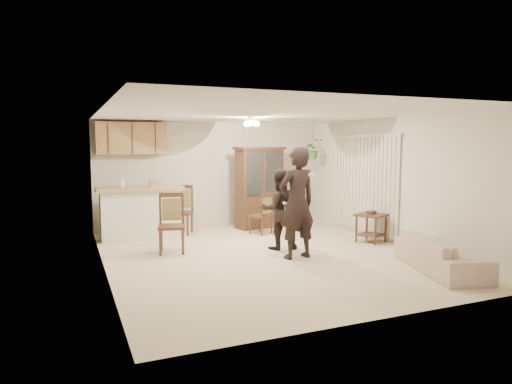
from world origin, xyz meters
name	(u,v)px	position (x,y,z in m)	size (l,w,h in m)	color
floor	(266,255)	(0.00, 0.00, 0.00)	(6.50, 6.50, 0.00)	beige
ceiling	(267,114)	(0.00, 0.00, 2.50)	(5.50, 6.50, 0.02)	white
wall_back	(212,174)	(0.00, 3.25, 1.25)	(5.50, 0.02, 2.50)	silver
wall_front	(386,210)	(0.00, -3.25, 1.25)	(5.50, 0.02, 2.50)	silver
wall_left	(103,192)	(-2.75, 0.00, 1.25)	(0.02, 6.50, 2.50)	silver
wall_right	(392,181)	(2.75, 0.00, 1.25)	(0.02, 6.50, 2.50)	silver
breakfast_bar	(140,215)	(-1.85, 2.35, 0.50)	(1.60, 0.55, 1.00)	silver
bar_top	(140,189)	(-1.85, 2.35, 1.05)	(1.75, 0.70, 0.08)	tan
upper_cabinets	(131,138)	(-1.90, 3.07, 2.10)	(1.50, 0.34, 0.70)	olive
vertical_blinds	(363,184)	(2.71, 0.90, 1.10)	(0.06, 2.30, 2.10)	beige
ceiling_fixture	(251,123)	(0.20, 1.20, 2.40)	(0.36, 0.36, 0.20)	#FAE4BB
hanging_plant	(313,149)	(2.30, 2.40, 1.85)	(0.43, 0.37, 0.48)	#316227
plant_cord	(313,136)	(2.30, 2.40, 2.17)	(0.01, 0.01, 0.65)	black
sofa	(441,248)	(2.08, -2.00, 0.37)	(1.87, 0.73, 0.73)	beige
adult	(297,207)	(0.39, -0.41, 0.90)	(0.66, 0.43, 1.80)	black
child	(279,214)	(0.41, 0.34, 0.68)	(0.66, 0.51, 1.35)	black
china_hutch	(260,188)	(0.94, 2.51, 0.94)	(1.28, 0.69, 1.90)	#341C12
side_table	(371,228)	(2.37, 0.15, 0.30)	(0.69, 0.69, 0.64)	#341C12
chair_bar	(172,236)	(-1.52, 0.82, 0.30)	(0.58, 0.58, 1.08)	#341C12
chair_hutch_left	(181,221)	(-0.97, 2.44, 0.30)	(0.64, 0.64, 1.07)	#341C12
chair_hutch_right	(261,222)	(0.66, 1.80, 0.26)	(0.54, 0.54, 0.91)	#341C12
controller_adult	(313,175)	(0.44, -0.85, 1.48)	(0.05, 0.17, 0.05)	silver
controller_child	(285,203)	(0.36, -0.01, 0.92)	(0.04, 0.13, 0.04)	silver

